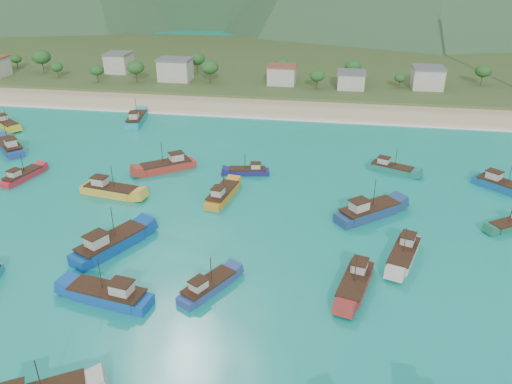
% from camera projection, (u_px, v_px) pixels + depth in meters
% --- Properties ---
extents(ground, '(600.00, 600.00, 0.00)m').
position_uv_depth(ground, '(198.00, 260.00, 74.14)').
color(ground, '#0B7F71').
rests_on(ground, ground).
extents(beach, '(400.00, 18.00, 1.20)m').
position_uv_depth(beach, '(271.00, 108.00, 144.08)').
color(beach, beige).
rests_on(beach, ground).
extents(land, '(400.00, 110.00, 2.40)m').
position_uv_depth(land, '(292.00, 64.00, 198.09)').
color(land, '#385123').
rests_on(land, ground).
extents(surf_line, '(400.00, 2.50, 0.08)m').
position_uv_depth(surf_line, '(266.00, 118.00, 135.67)').
color(surf_line, white).
rests_on(surf_line, ground).
extents(village, '(221.24, 25.70, 6.73)m').
position_uv_depth(village, '(331.00, 75.00, 161.30)').
color(village, beige).
rests_on(village, ground).
extents(vegetation, '(275.52, 25.85, 8.39)m').
position_uv_depth(vegetation, '(239.00, 70.00, 165.11)').
color(vegetation, '#235623').
rests_on(vegetation, ground).
extents(boat_0, '(11.85, 5.27, 6.76)m').
position_uv_depth(boat_0, '(109.00, 296.00, 65.21)').
color(boat_0, '#12499E').
rests_on(boat_0, ground).
extents(boat_5, '(6.91, 9.34, 5.43)m').
position_uv_depth(boat_5, '(208.00, 287.00, 67.17)').
color(boat_5, navy).
rests_on(boat_5, ground).
extents(boat_7, '(5.55, 10.94, 6.21)m').
position_uv_depth(boat_7, '(355.00, 283.00, 67.73)').
color(boat_7, maroon).
rests_on(boat_7, ground).
extents(boat_11, '(9.84, 8.09, 5.88)m').
position_uv_depth(boat_11, '(7.00, 125.00, 128.62)').
color(boat_11, gold).
rests_on(boat_11, ground).
extents(boat_12, '(11.73, 10.66, 7.25)m').
position_uv_depth(boat_12, '(368.00, 212.00, 85.60)').
color(boat_12, navy).
rests_on(boat_12, ground).
extents(boat_13, '(8.60, 3.77, 4.91)m').
position_uv_depth(boat_13, '(248.00, 172.00, 102.00)').
color(boat_13, navy).
rests_on(boat_13, ground).
extents(boat_14, '(11.16, 9.55, 6.75)m').
position_uv_depth(boat_14, '(167.00, 166.00, 103.67)').
color(boat_14, '#A82F24').
rests_on(boat_14, ground).
extents(boat_15, '(8.17, 6.50, 4.84)m').
position_uv_depth(boat_15, '(511.00, 225.00, 82.50)').
color(boat_15, '#1D624C').
rests_on(boat_15, ground).
extents(boat_19, '(6.06, 10.78, 6.11)m').
position_uv_depth(boat_19, '(404.00, 254.00, 74.19)').
color(boat_19, beige).
rests_on(boat_19, ground).
extents(boat_20, '(4.68, 9.52, 5.40)m').
position_uv_depth(boat_20, '(22.00, 177.00, 99.65)').
color(boat_20, red).
rests_on(boat_20, ground).
extents(boat_22, '(4.62, 10.60, 6.06)m').
position_uv_depth(boat_22, '(222.00, 195.00, 91.93)').
color(boat_22, orange).
rests_on(boat_22, ground).
extents(boat_24, '(10.40, 9.41, 6.42)m').
position_uv_depth(boat_24, '(502.00, 186.00, 95.15)').
color(boat_24, '#105189').
rests_on(boat_24, ground).
extents(boat_25, '(11.06, 10.63, 7.00)m').
position_uv_depth(boat_25, '(10.00, 147.00, 113.50)').
color(boat_25, navy).
rests_on(boat_25, ground).
extents(boat_26, '(9.00, 12.87, 7.42)m').
position_uv_depth(boat_26, '(111.00, 245.00, 76.17)').
color(boat_26, '#0D4192').
rests_on(boat_26, ground).
extents(boat_28, '(11.50, 5.07, 6.56)m').
position_uv_depth(boat_28, '(110.00, 191.00, 93.37)').
color(boat_28, gold).
rests_on(boat_28, ground).
extents(boat_29, '(5.39, 12.18, 6.95)m').
position_uv_depth(boat_29, '(137.00, 120.00, 131.71)').
color(boat_29, teal).
rests_on(boat_29, ground).
extents(boat_31, '(9.73, 6.24, 5.55)m').
position_uv_depth(boat_31, '(391.00, 169.00, 103.09)').
color(boat_31, '#197264').
rests_on(boat_31, ground).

